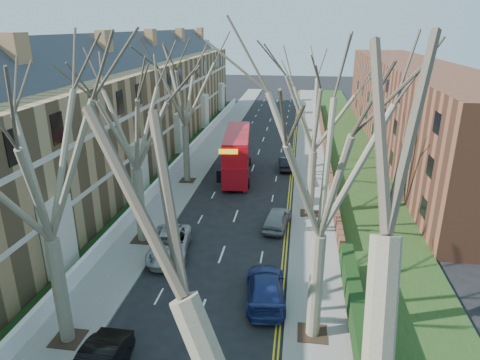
% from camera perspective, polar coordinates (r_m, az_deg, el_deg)
% --- Properties ---
extents(pavement_left, '(3.00, 102.00, 0.12)m').
position_cam_1_polar(pavement_left, '(51.16, -4.20, 4.07)').
color(pavement_left, slate).
rests_on(pavement_left, ground).
extents(pavement_right, '(3.00, 102.00, 0.12)m').
position_cam_1_polar(pavement_right, '(50.06, 9.38, 3.50)').
color(pavement_right, slate).
rests_on(pavement_right, ground).
extents(terrace_left, '(9.70, 78.00, 13.60)m').
position_cam_1_polar(terrace_left, '(44.84, -16.27, 8.25)').
color(terrace_left, '#96764C').
rests_on(terrace_left, ground).
extents(flats_right, '(13.97, 54.00, 10.00)m').
position_cam_1_polar(flats_right, '(54.37, 21.93, 8.98)').
color(flats_right, brown).
rests_on(flats_right, ground).
extents(front_wall_left, '(0.30, 78.00, 1.00)m').
position_cam_1_polar(front_wall_left, '(43.99, -8.50, 2.00)').
color(front_wall_left, white).
rests_on(front_wall_left, ground).
extents(grass_verge_right, '(6.00, 102.00, 0.06)m').
position_cam_1_polar(grass_verge_right, '(50.36, 14.51, 3.33)').
color(grass_verge_right, '#1D3714').
rests_on(grass_verge_right, ground).
extents(tree_left_mid, '(10.50, 10.50, 14.71)m').
position_cam_1_polar(tree_left_mid, '(18.80, -25.59, 4.18)').
color(tree_left_mid, '#695B4B').
rests_on(tree_left_mid, ground).
extents(tree_left_far, '(10.15, 10.15, 14.22)m').
position_cam_1_polar(tree_left_far, '(27.52, -14.26, 9.33)').
color(tree_left_far, '#695B4B').
rests_on(tree_left_far, ground).
extents(tree_left_dist, '(10.50, 10.50, 14.71)m').
position_cam_1_polar(tree_left_dist, '(38.72, -7.61, 13.17)').
color(tree_left_dist, '#695B4B').
rests_on(tree_left_dist, ground).
extents(tree_right_mid, '(10.50, 10.50, 14.71)m').
position_cam_1_polar(tree_right_mid, '(17.66, 11.37, 4.86)').
color(tree_right_mid, '#695B4B').
rests_on(tree_right_mid, ground).
extents(tree_right_far, '(10.15, 10.15, 14.22)m').
position_cam_1_polar(tree_right_far, '(31.44, 10.16, 10.90)').
color(tree_right_far, '#695B4B').
rests_on(tree_right_far, ground).
extents(double_decker_bus, '(3.38, 10.39, 4.30)m').
position_cam_1_polar(double_decker_bus, '(41.66, -0.40, 3.34)').
color(double_decker_bus, '#AB0C16').
rests_on(double_decker_bus, ground).
extents(car_left_far, '(3.11, 5.51, 1.45)m').
position_cam_1_polar(car_left_far, '(28.21, -9.36, -8.48)').
color(car_left_far, '#9FA0A4').
rests_on(car_left_far, ground).
extents(car_right_near, '(2.57, 5.23, 1.46)m').
position_cam_1_polar(car_right_near, '(23.75, 3.41, -14.15)').
color(car_right_near, navy).
rests_on(car_right_near, ground).
extents(car_right_mid, '(2.13, 4.29, 1.41)m').
position_cam_1_polar(car_right_mid, '(31.56, 4.94, -5.10)').
color(car_right_mid, gray).
rests_on(car_right_mid, ground).
extents(car_right_far, '(1.75, 4.02, 1.29)m').
position_cam_1_polar(car_right_far, '(44.28, 6.12, 2.26)').
color(car_right_far, black).
rests_on(car_right_far, ground).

